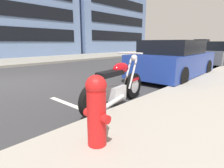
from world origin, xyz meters
TOP-DOWN VIEW (x-y plane):
  - ground_plane at (0.00, 0.00)m, footprint 260.00×260.00m
  - sidewalk_far_curb at (12.00, 6.64)m, footprint 120.00×5.00m
  - parking_stall_stripe at (0.00, -3.54)m, footprint 0.12×2.20m
  - parked_motorcycle at (0.62, -3.98)m, footprint 2.04×0.63m
  - parked_car_at_intersection at (4.45, -3.48)m, footprint 4.09×1.93m
  - parked_car_mid_block at (10.47, -3.50)m, footprint 4.37×2.00m
  - crossing_truck at (29.98, 2.56)m, footprint 2.17×5.04m
  - car_opposite_curb at (18.82, 3.47)m, footprint 4.73×1.97m
  - fire_hydrant at (-0.82, -4.93)m, footprint 0.24×0.36m
  - townhouse_mid_block at (4.43, 14.28)m, footprint 10.87×10.77m
  - townhouse_corner_block at (16.22, 13.41)m, footprint 11.49×9.03m

SIDE VIEW (x-z plane):
  - ground_plane at x=0.00m, z-range 0.00..0.00m
  - parking_stall_stripe at x=0.00m, z-range 0.00..0.01m
  - sidewalk_far_curb at x=12.00m, z-range 0.00..0.14m
  - parked_motorcycle at x=0.62m, z-range -0.13..0.97m
  - fire_hydrant at x=-0.82m, z-range 0.16..0.99m
  - parked_car_mid_block at x=10.47m, z-range -0.04..1.34m
  - parked_car_at_intersection at x=4.45m, z-range -0.02..1.36m
  - car_opposite_curb at x=18.82m, z-range -0.06..1.47m
  - crossing_truck at x=29.98m, z-range -0.06..1.77m
  - townhouse_mid_block at x=4.43m, z-range 0.00..8.88m
  - townhouse_corner_block at x=16.22m, z-range 0.00..9.52m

